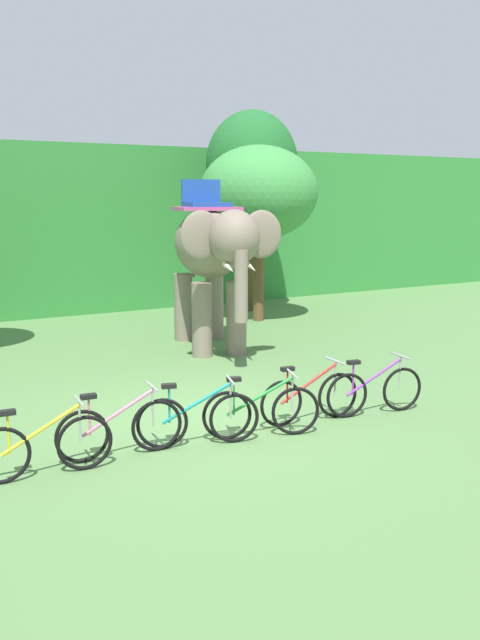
{
  "coord_description": "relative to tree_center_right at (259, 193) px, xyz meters",
  "views": [
    {
      "loc": [
        -4.43,
        -9.03,
        3.37
      ],
      "look_at": [
        1.23,
        1.0,
        1.3
      ],
      "focal_mm": 38.28,
      "sensor_mm": 36.0,
      "label": 1
    }
  ],
  "objects": [
    {
      "name": "tree_center_right",
      "position": [
        0.0,
        0.0,
        0.0
      ],
      "size": [
        3.2,
        3.2,
        4.76
      ],
      "color": "brown",
      "rests_on": "ground"
    },
    {
      "name": "bike_red",
      "position": [
        -3.81,
        -7.88,
        -3.1
      ],
      "size": [
        1.71,
        0.52,
        0.92
      ],
      "color": "black",
      "rests_on": "ground"
    },
    {
      "name": "foliage_hedge",
      "position": [
        -5.2,
        6.25,
        -1.04
      ],
      "size": [
        36.0,
        6.0,
        4.89
      ],
      "primitive_type": "cube",
      "color": "#338438",
      "rests_on": "ground"
    },
    {
      "name": "tree_left",
      "position": [
        0.67,
        1.51,
        0.83
      ],
      "size": [
        2.68,
        2.68,
        5.87
      ],
      "color": "brown",
      "rests_on": "ground"
    },
    {
      "name": "bike_yellow",
      "position": [
        -7.84,
        -8.0,
        -3.1
      ],
      "size": [
        1.71,
        0.52,
        0.92
      ],
      "color": "black",
      "rests_on": "ground"
    },
    {
      "name": "bike_teal",
      "position": [
        -5.73,
        -7.96,
        -3.1
      ],
      "size": [
        1.66,
        0.64,
        0.92
      ],
      "color": "black",
      "rests_on": "ground"
    },
    {
      "name": "bike_pink",
      "position": [
        -6.81,
        -7.83,
        -3.1
      ],
      "size": [
        1.71,
        0.52,
        0.92
      ],
      "color": "black",
      "rests_on": "ground"
    },
    {
      "name": "bike_purple",
      "position": [
        -2.7,
        -8.07,
        -3.1
      ],
      "size": [
        1.7,
        0.52,
        0.92
      ],
      "color": "black",
      "rests_on": "ground"
    },
    {
      "name": "elephant",
      "position": [
        -2.81,
        -2.7,
        -1.28
      ],
      "size": [
        2.4,
        4.24,
        3.78
      ],
      "color": "gray",
      "rests_on": "ground"
    },
    {
      "name": "bike_green",
      "position": [
        -4.8,
        -8.1,
        -3.1
      ],
      "size": [
        1.64,
        0.68,
        0.92
      ],
      "color": "black",
      "rests_on": "ground"
    },
    {
      "name": "ground_plane",
      "position": [
        -5.2,
        -7.01,
        -3.48
      ],
      "size": [
        80.0,
        80.0,
        0.0
      ],
      "primitive_type": "plane",
      "color": "#567F47"
    }
  ]
}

